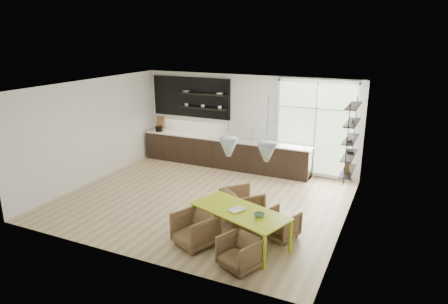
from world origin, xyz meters
TOP-DOWN VIEW (x-y plane):
  - room at (0.58, 1.10)m, footprint 7.02×6.01m
  - kitchen_run at (-0.70, 2.69)m, footprint 5.54×0.69m
  - right_shelving at (3.36, 1.17)m, footprint 0.26×1.22m
  - dining_table at (1.71, -1.62)m, footprint 2.18×1.50m
  - armchair_back_left at (1.35, -0.62)m, footprint 1.12×1.13m
  - armchair_back_right at (2.39, -1.03)m, footprint 0.82×0.83m
  - armchair_front_left at (0.93, -2.07)m, footprint 1.00×1.01m
  - armchair_front_right at (2.06, -2.43)m, footprint 0.88×0.89m
  - wire_stool at (0.55, -1.64)m, footprint 0.38×0.38m
  - table_book at (1.55, -1.60)m, footprint 0.34×0.38m
  - table_bowl at (2.15, -1.73)m, footprint 0.26×0.26m

SIDE VIEW (x-z plane):
  - armchair_back_right at x=2.39m, z-range 0.00..0.59m
  - wire_stool at x=0.55m, z-range 0.07..0.55m
  - armchair_front_right at x=2.06m, z-range 0.00..0.62m
  - armchair_front_left at x=0.93m, z-range 0.00..0.69m
  - armchair_back_left at x=1.35m, z-range 0.00..0.74m
  - kitchen_run at x=-0.70m, z-range -0.78..1.97m
  - dining_table at x=1.71m, z-range 0.31..1.04m
  - table_book at x=1.55m, z-range 0.73..0.76m
  - table_bowl at x=2.15m, z-range 0.73..0.79m
  - room at x=0.58m, z-range 0.00..2.92m
  - right_shelving at x=3.36m, z-range 0.70..2.60m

